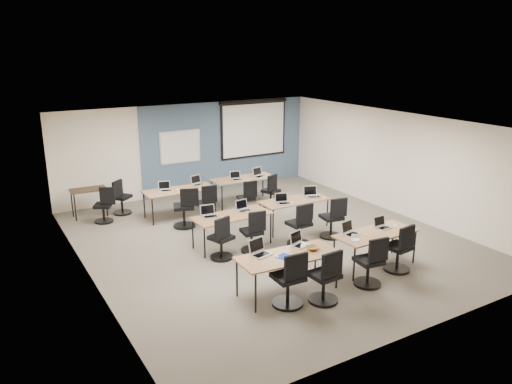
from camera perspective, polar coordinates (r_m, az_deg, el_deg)
floor at (r=11.63m, az=1.38°, el=-5.45°), size 8.00×9.00×0.02m
ceiling at (r=10.91m, az=1.48°, el=7.82°), size 8.00×9.00×0.02m
wall_back at (r=15.09m, az=-7.68°, el=4.89°), size 8.00×0.04×2.70m
wall_front at (r=7.95m, az=18.96°, el=-6.55°), size 8.00×0.04×2.70m
wall_left at (r=9.77m, az=-18.92°, el=-2.27°), size 0.04×9.00×2.70m
wall_right at (r=13.68m, az=15.82°, el=3.21°), size 0.04×9.00×2.70m
blue_accent_panel at (r=15.59m, az=-3.40°, el=5.38°), size 5.50×0.04×2.70m
whiteboard at (r=14.90m, az=-8.65°, el=5.09°), size 1.28×0.03×0.98m
projector_screen at (r=15.89m, az=-0.25°, el=7.58°), size 2.40×0.10×1.82m
training_table_front_left at (r=9.02m, az=3.69°, el=-7.46°), size 1.86×0.78×0.73m
training_table_front_right at (r=10.32m, az=13.53°, el=-4.77°), size 1.74×0.73×0.73m
training_table_mid_left at (r=11.05m, az=-2.75°, el=-2.87°), size 1.76×0.73×0.73m
training_table_mid_right at (r=12.14m, az=4.40°, el=-1.11°), size 1.72×0.71×0.73m
training_table_back_left at (r=13.13m, az=-8.73°, el=0.11°), size 1.85×0.77×0.73m
training_table_back_right at (r=14.09m, az=-1.46°, el=1.43°), size 1.80×0.75×0.73m
laptop_0 at (r=9.00m, az=0.38°, el=-6.72°), size 0.36×0.31×0.27m
mouse_0 at (r=8.90m, az=2.41°, el=-7.38°), size 0.07×0.10×0.03m
task_chair_0 at (r=8.67m, az=3.88°, el=-10.39°), size 0.55×0.55×1.03m
laptop_1 at (r=9.42m, az=4.89°, el=-5.71°), size 0.32×0.28×0.25m
mouse_1 at (r=9.38m, az=6.96°, el=-6.23°), size 0.07×0.10×0.03m
task_chair_1 at (r=8.85m, az=7.97°, el=-10.02°), size 0.53×0.53×1.01m
laptop_2 at (r=10.09m, az=10.68°, el=-4.41°), size 0.33×0.28×0.25m
mouse_2 at (r=10.12m, az=12.50°, el=-4.77°), size 0.08×0.10×0.03m
task_chair_2 at (r=9.58m, az=12.97°, el=-8.20°), size 0.51×0.51×0.99m
laptop_3 at (r=10.57m, az=14.20°, el=-3.68°), size 0.30×0.26×0.23m
mouse_3 at (r=10.73m, az=15.64°, el=-3.75°), size 0.07×0.11×0.04m
task_chair_3 at (r=10.31m, az=16.11°, el=-6.60°), size 0.52×0.52×1.00m
laptop_4 at (r=10.96m, az=-5.38°, el=-2.49°), size 0.33×0.28×0.25m
mouse_4 at (r=10.86m, az=-3.80°, el=-2.93°), size 0.07×0.10×0.03m
task_chair_4 at (r=10.47m, az=-3.96°, el=-5.68°), size 0.50×0.49×0.97m
laptop_5 at (r=11.29m, az=-1.46°, el=-1.86°), size 0.31×0.27×0.24m
mouse_5 at (r=11.31m, az=-0.63°, el=-2.09°), size 0.08×0.10×0.03m
task_chair_5 at (r=10.81m, az=-0.34°, el=-4.94°), size 0.48×0.48×0.96m
laptop_6 at (r=11.83m, az=3.11°, el=-1.02°), size 0.31×0.26×0.23m
mouse_6 at (r=11.90m, az=4.12°, el=-1.17°), size 0.06×0.09×0.03m
task_chair_6 at (r=11.21m, az=5.06°, el=-4.11°), size 0.52×0.52×1.00m
laptop_7 at (r=12.39m, az=6.45°, el=-0.27°), size 0.35×0.30×0.26m
mouse_7 at (r=12.35m, az=7.77°, el=-0.63°), size 0.06×0.09×0.03m
task_chair_7 at (r=11.73m, az=8.79°, el=-3.30°), size 0.51×0.51×0.99m
laptop_8 at (r=13.06m, az=-10.32°, el=0.42°), size 0.31×0.26×0.24m
mouse_8 at (r=13.08m, az=-8.98°, el=0.29°), size 0.07×0.11×0.04m
task_chair_8 at (r=12.37m, az=-8.08°, el=-2.15°), size 0.57×0.55×1.03m
laptop_9 at (r=13.48m, az=-6.74°, el=1.09°), size 0.32×0.28×0.25m
mouse_9 at (r=13.25m, az=-5.70°, el=0.63°), size 0.08×0.11×0.04m
task_chair_9 at (r=12.75m, az=-5.68°, el=-1.62°), size 0.48×0.48×0.97m
laptop_10 at (r=13.91m, az=-2.25°, el=1.66°), size 0.30×0.25×0.23m
mouse_10 at (r=13.78m, az=-0.97°, el=1.33°), size 0.07×0.11×0.04m
task_chair_10 at (r=13.19m, az=-1.01°, el=-0.97°), size 0.46×0.46×0.95m
laptop_11 at (r=14.22m, az=0.32°, el=2.03°), size 0.34×0.29×0.26m
mouse_11 at (r=14.18m, az=1.74°, el=1.76°), size 0.08×0.11×0.03m
task_chair_11 at (r=13.82m, az=1.75°, el=-0.16°), size 0.48×0.46×0.95m
blue_mousepad at (r=8.93m, az=3.19°, el=-7.37°), size 0.31×0.28×0.01m
snack_bowl at (r=9.26m, az=6.46°, el=-6.38°), size 0.31×0.31×0.06m
snack_plate at (r=9.84m, az=11.26°, el=-5.36°), size 0.23×0.23×0.01m
coffee_cup at (r=9.88m, az=11.06°, el=-5.02°), size 0.08×0.08×0.06m
utility_table at (r=13.67m, az=-18.63°, el=-0.06°), size 0.91×0.51×0.75m
spare_chair_a at (r=13.67m, az=-15.20°, el=-0.89°), size 0.56×0.48×0.97m
spare_chair_b at (r=13.16m, az=-16.92°, el=-1.74°), size 0.51×0.46×0.95m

